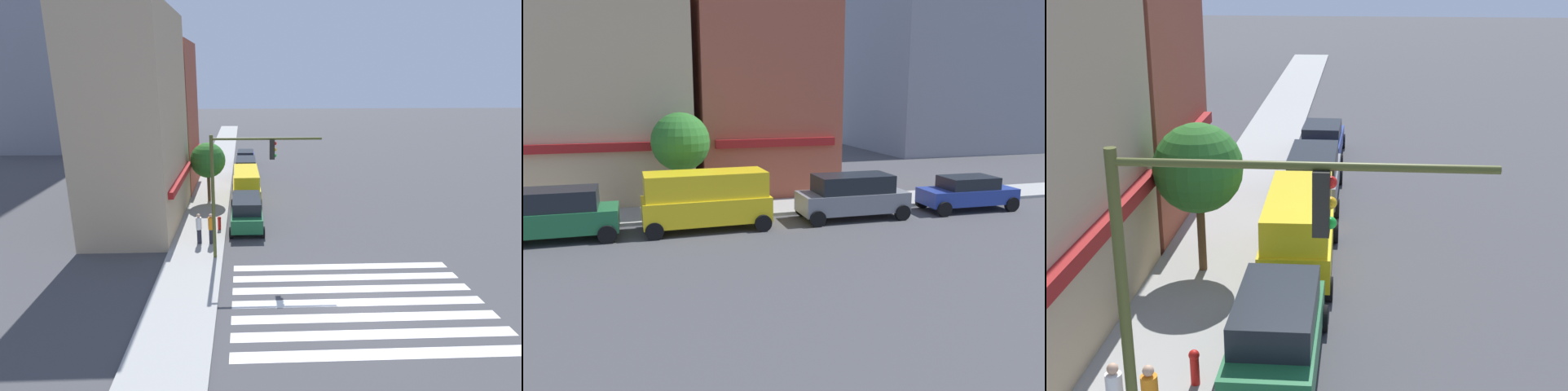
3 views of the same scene
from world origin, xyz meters
The scene contains 7 objects.
storefront_row centered at (13.78, 11.50, 6.32)m, with size 17.20×5.30×13.17m.
suv_green centered at (9.29, 4.70, 1.03)m, with size 4.71×2.12×1.94m.
van_yellow centered at (14.99, 4.70, 1.29)m, with size 5.04×2.22×2.34m.
suv_grey centered at (21.34, 4.70, 1.03)m, with size 4.71×2.12×1.94m.
sedan_blue centered at (27.18, 4.70, 0.84)m, with size 4.44×2.02×1.59m.
fire_hydrant centered at (8.40, 6.40, 0.61)m, with size 0.24×0.24×0.84m.
street_tree centered at (14.32, 7.50, 3.27)m, with size 2.58×2.58×4.43m.
Camera 2 is at (12.35, -15.20, 5.42)m, focal length 35.00 mm.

